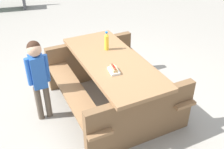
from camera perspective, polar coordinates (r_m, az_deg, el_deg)
name	(u,v)px	position (r m, az deg, el deg)	size (l,w,h in m)	color
ground_plane	(112,105)	(3.94, 0.00, -6.45)	(30.00, 30.00, 0.00)	gray
picnic_table	(112,79)	(3.67, 0.00, -1.05)	(2.07, 1.77, 0.75)	olive
soda_bottle	(107,41)	(3.72, -1.16, 7.02)	(0.06, 0.06, 0.27)	yellow
hotdog_tray	(114,70)	(3.24, 0.38, 1.02)	(0.21, 0.17, 0.08)	white
child_in_coat	(38,72)	(3.43, -15.41, 0.56)	(0.20, 0.27, 1.14)	brown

